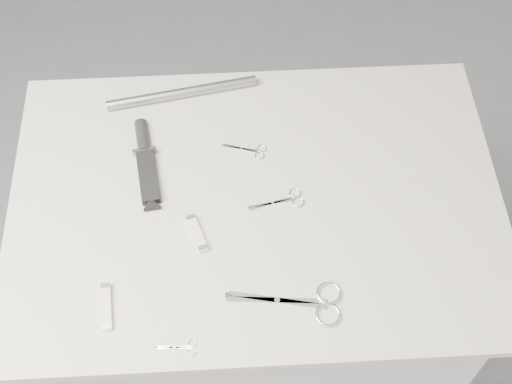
{
  "coord_description": "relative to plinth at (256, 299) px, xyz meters",
  "views": [
    {
      "loc": [
        -0.04,
        -0.79,
        2.13
      ],
      "look_at": [
        0.0,
        0.02,
        0.92
      ],
      "focal_mm": 50.0,
      "sensor_mm": 36.0,
      "label": 1
    }
  ],
  "objects": [
    {
      "name": "ground",
      "position": [
        0.0,
        0.0,
        -0.46
      ],
      "size": [
        4.0,
        4.0,
        0.01
      ],
      "primitive_type": "cube",
      "color": "gray",
      "rests_on": "ground"
    },
    {
      "name": "plinth",
      "position": [
        0.0,
        0.0,
        0.0
      ],
      "size": [
        0.9,
        0.6,
        0.9
      ],
      "primitive_type": "cube",
      "color": "silver",
      "rests_on": "ground"
    },
    {
      "name": "display_board",
      "position": [
        0.0,
        0.0,
        0.46
      ],
      "size": [
        1.0,
        0.7,
        0.02
      ],
      "primitive_type": "cube",
      "color": "beige",
      "rests_on": "plinth"
    },
    {
      "name": "large_shears",
      "position": [
        0.09,
        -0.23,
        0.47
      ],
      "size": [
        0.21,
        0.09,
        0.01
      ],
      "rotation": [
        0.0,
        0.0,
        -0.15
      ],
      "color": "silver",
      "rests_on": "display_board"
    },
    {
      "name": "embroidery_scissors_a",
      "position": [
        0.06,
        -0.01,
        0.47
      ],
      "size": [
        0.11,
        0.05,
        0.0
      ],
      "rotation": [
        0.0,
        0.0,
        0.21
      ],
      "color": "silver",
      "rests_on": "display_board"
    },
    {
      "name": "embroidery_scissors_b",
      "position": [
        -0.0,
        0.12,
        0.47
      ],
      "size": [
        0.09,
        0.05,
        0.0
      ],
      "rotation": [
        0.0,
        0.0,
        -0.29
      ],
      "color": "silver",
      "rests_on": "display_board"
    },
    {
      "name": "tiny_scissors",
      "position": [
        -0.15,
        -0.31,
        0.47
      ],
      "size": [
        0.07,
        0.03,
        0.0
      ],
      "rotation": [
        0.0,
        0.0,
        -0.06
      ],
      "color": "silver",
      "rests_on": "display_board"
    },
    {
      "name": "sheathed_knife",
      "position": [
        -0.23,
        0.11,
        0.48
      ],
      "size": [
        0.06,
        0.21,
        0.03
      ],
      "rotation": [
        0.0,
        0.0,
        1.71
      ],
      "color": "black",
      "rests_on": "display_board"
    },
    {
      "name": "pocket_knife_a",
      "position": [
        -0.29,
        -0.22,
        0.48
      ],
      "size": [
        0.03,
        0.09,
        0.01
      ],
      "rotation": [
        0.0,
        0.0,
        1.66
      ],
      "color": "silver",
      "rests_on": "display_board"
    },
    {
      "name": "pocket_knife_b",
      "position": [
        -0.12,
        -0.08,
        0.48
      ],
      "size": [
        0.04,
        0.09,
        0.01
      ],
      "rotation": [
        0.0,
        0.0,
        1.89
      ],
      "color": "silver",
      "rests_on": "display_board"
    },
    {
      "name": "metal_rail",
      "position": [
        -0.15,
        0.28,
        0.48
      ],
      "size": [
        0.34,
        0.08,
        0.02
      ],
      "primitive_type": "cylinder",
      "rotation": [
        0.0,
        1.57,
        0.17
      ],
      "color": "gray",
      "rests_on": "display_board"
    }
  ]
}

